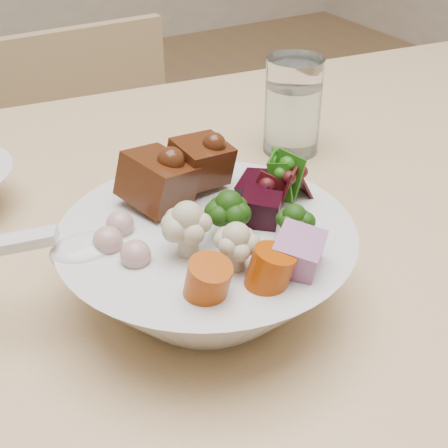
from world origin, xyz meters
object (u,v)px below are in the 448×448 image
at_px(dining_table, 346,274).
at_px(chair_far, 113,203).
at_px(food_bowl, 208,258).
at_px(water_glass, 293,110).

height_order(dining_table, chair_far, chair_far).
distance_m(dining_table, food_bowl, 0.24).
bearing_deg(water_glass, dining_table, -101.39).
relative_size(dining_table, water_glass, 14.37).
bearing_deg(dining_table, food_bowl, -162.81).
bearing_deg(dining_table, chair_far, 99.94).
bearing_deg(food_bowl, water_glass, 41.30).
height_order(food_bowl, water_glass, food_bowl).
height_order(chair_far, food_bowl, food_bowl).
bearing_deg(food_bowl, dining_table, 10.78).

